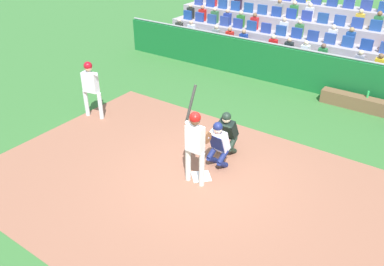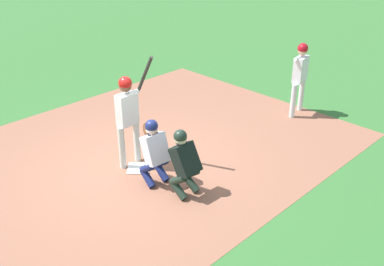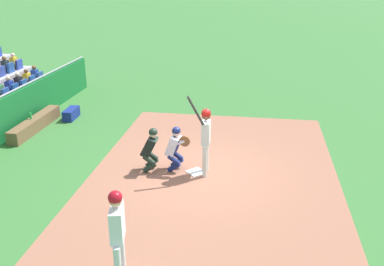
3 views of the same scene
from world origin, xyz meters
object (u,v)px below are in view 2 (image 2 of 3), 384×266
object	(u,v)px
batter_at_plate	(128,111)
catcher_crouching	(154,148)
on_deck_batter	(300,72)
home_plate_umpire	(184,160)
home_plate_marker	(139,168)

from	to	relation	value
batter_at_plate	catcher_crouching	distance (m)	0.96
on_deck_batter	home_plate_umpire	bearing A→B (deg)	-172.90
catcher_crouching	on_deck_batter	bearing A→B (deg)	-1.40
batter_at_plate	catcher_crouching	xyz separation A→B (m)	(-0.09, -0.85, -0.45)
home_plate_umpire	on_deck_batter	distance (m)	4.50
catcher_crouching	home_plate_umpire	size ratio (longest dim) A/B	1.02
batter_at_plate	on_deck_batter	world-z (taller)	batter_at_plate
batter_at_plate	home_plate_umpire	bearing A→B (deg)	-88.97
home_plate_umpire	on_deck_batter	world-z (taller)	on_deck_batter
home_plate_marker	catcher_crouching	distance (m)	0.92
home_plate_marker	batter_at_plate	size ratio (longest dim) A/B	0.19
home_plate_marker	batter_at_plate	world-z (taller)	batter_at_plate
home_plate_marker	catcher_crouching	world-z (taller)	catcher_crouching
home_plate_marker	home_plate_umpire	bearing A→B (deg)	-88.01
catcher_crouching	on_deck_batter	distance (m)	4.59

